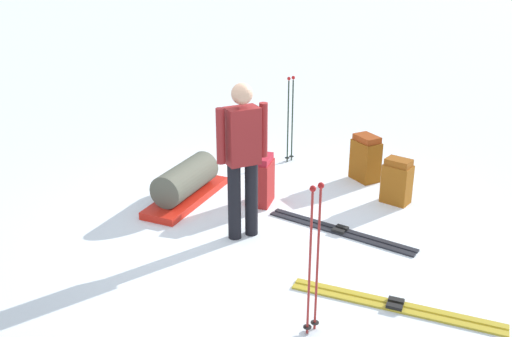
{
  "coord_description": "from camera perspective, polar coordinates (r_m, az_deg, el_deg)",
  "views": [
    {
      "loc": [
        2.45,
        5.27,
        3.01
      ],
      "look_at": [
        0.0,
        0.0,
        0.7
      ],
      "focal_mm": 40.38,
      "sensor_mm": 36.0,
      "label": 1
    }
  ],
  "objects": [
    {
      "name": "ski_pair_far",
      "position": [
        5.36,
        13.61,
        -13.06
      ],
      "size": [
        1.39,
        1.49,
        0.05
      ],
      "color": "gold",
      "rests_on": "ground_plane"
    },
    {
      "name": "ski_pair_near",
      "position": [
        6.48,
        8.33,
        -6.14
      ],
      "size": [
        1.04,
        1.59,
        0.05
      ],
      "color": "black",
      "rests_on": "ground_plane"
    },
    {
      "name": "ground_plane",
      "position": [
        6.55,
        0.0,
        -5.7
      ],
      "size": [
        80.0,
        80.0,
        0.0
      ],
      "primitive_type": "plane",
      "color": "white"
    },
    {
      "name": "ski_poles_planted_near",
      "position": [
        4.57,
        5.78,
        -8.35
      ],
      "size": [
        0.16,
        0.1,
        1.32
      ],
      "color": "maroon",
      "rests_on": "ground_plane"
    },
    {
      "name": "skier_standing",
      "position": [
        5.96,
        -1.35,
        1.47
      ],
      "size": [
        0.57,
        0.22,
        1.7
      ],
      "color": "black",
      "rests_on": "ground_plane"
    },
    {
      "name": "backpack_small_spare",
      "position": [
        7.81,
        10.8,
        1.0
      ],
      "size": [
        0.27,
        0.39,
        0.62
      ],
      "color": "#86480E",
      "rests_on": "ground_plane"
    },
    {
      "name": "gear_sled",
      "position": [
        7.13,
        -6.97,
        -1.5
      ],
      "size": [
        1.34,
        1.24,
        0.49
      ],
      "color": "red",
      "rests_on": "ground_plane"
    },
    {
      "name": "backpack_bright",
      "position": [
        6.97,
        0.54,
        -1.18
      ],
      "size": [
        0.42,
        0.43,
        0.62
      ],
      "color": "maroon",
      "rests_on": "ground_plane"
    },
    {
      "name": "ski_poles_planted_far",
      "position": [
        8.23,
        3.42,
        5.31
      ],
      "size": [
        0.15,
        0.09,
        1.26
      ],
      "color": "black",
      "rests_on": "ground_plane"
    },
    {
      "name": "backpack_large_dark",
      "position": [
        7.21,
        13.78,
        -1.26
      ],
      "size": [
        0.35,
        0.4,
        0.57
      ],
      "color": "#904F13",
      "rests_on": "ground_plane"
    }
  ]
}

